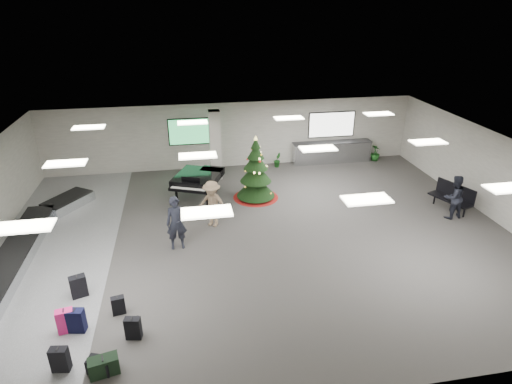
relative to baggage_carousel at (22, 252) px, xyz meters
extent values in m
plane|color=#3E3A38|center=(7.84, 0.08, -0.21)|extent=(18.00, 18.00, 0.00)
cube|color=#A19D94|center=(7.84, 7.08, 1.39)|extent=(18.00, 0.02, 3.20)
cube|color=#A19D94|center=(7.84, -6.92, 1.39)|extent=(18.00, 0.02, 3.20)
cube|color=#A19D94|center=(16.84, 0.08, 1.39)|extent=(0.02, 14.00, 3.20)
cube|color=silver|center=(7.84, 0.08, 2.99)|extent=(18.00, 14.00, 0.02)
cube|color=slate|center=(0.84, 0.08, -0.21)|extent=(4.00, 14.00, 0.01)
cube|color=beige|center=(6.84, 5.68, 1.39)|extent=(0.50, 0.50, 3.20)
cube|color=green|center=(5.84, 7.03, 1.69)|extent=(2.20, 0.08, 1.30)
cube|color=white|center=(12.84, 7.03, 1.69)|extent=(2.40, 0.08, 1.30)
cube|color=white|center=(1.84, -3.92, 2.93)|extent=(1.20, 0.60, 0.04)
cube|color=white|center=(1.84, 0.08, 2.93)|extent=(1.20, 0.60, 0.04)
cube|color=white|center=(1.84, 4.08, 2.93)|extent=(1.20, 0.60, 0.04)
cube|color=white|center=(5.84, -3.92, 2.93)|extent=(1.20, 0.60, 0.04)
cube|color=white|center=(5.84, 0.08, 2.93)|extent=(1.20, 0.60, 0.04)
cube|color=white|center=(5.84, 4.08, 2.93)|extent=(1.20, 0.60, 0.04)
cube|color=white|center=(9.84, -3.92, 2.93)|extent=(1.20, 0.60, 0.04)
cube|color=white|center=(9.84, 0.08, 2.93)|extent=(1.20, 0.60, 0.04)
cube|color=white|center=(9.84, 4.08, 2.93)|extent=(1.20, 0.60, 0.04)
cube|color=white|center=(13.84, -3.92, 2.93)|extent=(1.20, 0.60, 0.04)
cube|color=white|center=(13.84, 0.08, 2.93)|extent=(1.20, 0.60, 0.04)
cube|color=white|center=(13.84, 4.08, 2.93)|extent=(1.20, 0.60, 0.04)
cube|color=silver|center=(-0.16, -0.92, -0.02)|extent=(1.00, 8.00, 0.38)
cube|color=black|center=(-0.16, -0.92, 0.19)|extent=(0.95, 7.90, 0.05)
cube|color=silver|center=(0.64, 3.68, -0.02)|extent=(1.97, 2.21, 0.38)
cube|color=black|center=(0.64, 3.68, 0.19)|extent=(1.87, 2.10, 0.05)
cube|color=silver|center=(12.84, 6.73, 0.31)|extent=(4.00, 0.60, 1.05)
cube|color=#29292B|center=(12.84, 6.73, 0.85)|extent=(4.05, 0.65, 0.04)
cube|color=black|center=(2.32, -5.08, 0.10)|extent=(0.43, 0.28, 0.62)
cube|color=black|center=(2.32, -5.08, 0.42)|extent=(0.05, 0.14, 0.02)
cube|color=black|center=(3.86, -4.33, 0.09)|extent=(0.42, 0.27, 0.60)
cube|color=black|center=(3.86, -4.33, 0.39)|extent=(0.05, 0.12, 0.02)
cube|color=#E11D6F|center=(2.17, -3.80, 0.12)|extent=(0.46, 0.31, 0.66)
cube|color=black|center=(2.17, -3.80, 0.45)|extent=(0.05, 0.14, 0.02)
cube|color=black|center=(3.39, -3.33, 0.05)|extent=(0.38, 0.26, 0.52)
cube|color=black|center=(3.39, -3.33, 0.32)|extent=(0.05, 0.12, 0.02)
cube|color=black|center=(2.43, -3.83, 0.11)|extent=(0.46, 0.32, 0.65)
cube|color=black|center=(2.43, -3.83, 0.45)|extent=(0.05, 0.15, 0.02)
cube|color=black|center=(3.29, -5.35, 0.01)|extent=(0.71, 0.47, 0.44)
cube|color=black|center=(3.29, -5.35, 0.24)|extent=(0.08, 0.20, 0.02)
cube|color=black|center=(3.85, -4.23, 0.03)|extent=(0.38, 0.27, 0.49)
cube|color=black|center=(3.85, -4.23, 0.29)|extent=(0.06, 0.11, 0.02)
cube|color=black|center=(2.21, -2.37, 0.12)|extent=(0.50, 0.39, 0.66)
cube|color=black|center=(2.21, -2.37, 0.45)|extent=(0.08, 0.15, 0.02)
cube|color=black|center=(3.20, -5.29, -0.03)|extent=(0.63, 0.48, 0.36)
cube|color=black|center=(3.20, -5.29, 0.16)|extent=(0.09, 0.18, 0.02)
cone|color=maroon|center=(8.28, 3.21, -0.15)|extent=(1.92, 1.92, 0.12)
cylinder|color=#3F2819|center=(8.28, 3.21, 0.04)|extent=(0.12, 0.12, 0.50)
cone|color=black|center=(8.28, 3.21, 0.34)|extent=(1.61, 1.61, 0.91)
cone|color=black|center=(8.28, 3.21, 0.95)|extent=(1.31, 1.31, 0.81)
cone|color=black|center=(8.28, 3.21, 1.45)|extent=(1.01, 1.01, 0.71)
cone|color=black|center=(8.28, 3.21, 1.85)|extent=(0.71, 0.71, 0.60)
cone|color=black|center=(8.28, 3.21, 2.21)|extent=(0.40, 0.40, 0.45)
cone|color=#FFE566|center=(8.28, 3.21, 2.43)|extent=(0.16, 0.16, 0.18)
cube|color=black|center=(5.90, 3.62, 0.69)|extent=(2.33, 2.44, 0.31)
cube|color=black|center=(5.49, 2.66, 0.60)|extent=(1.60, 0.93, 0.11)
cube|color=white|center=(5.48, 2.63, 0.67)|extent=(1.38, 0.70, 0.02)
cube|color=black|center=(5.60, 2.91, 0.91)|extent=(0.72, 0.33, 0.24)
cylinder|color=black|center=(4.99, 3.17, 0.16)|extent=(0.11, 0.11, 0.75)
cylinder|color=black|center=(6.21, 2.65, 0.16)|extent=(0.11, 0.11, 0.75)
cylinder|color=black|center=(6.20, 4.33, 0.16)|extent=(0.11, 0.11, 0.75)
cube|color=black|center=(15.63, 0.70, 0.26)|extent=(1.14, 1.79, 0.07)
cylinder|color=black|center=(15.63, 0.02, 0.01)|extent=(0.07, 0.07, 0.45)
cylinder|color=black|center=(15.63, 1.38, 0.01)|extent=(0.07, 0.07, 0.45)
cube|color=black|center=(15.89, 0.70, 0.58)|extent=(0.67, 1.60, 0.57)
imported|color=black|center=(5.00, -0.24, 0.72)|extent=(0.72, 0.50, 1.88)
imported|color=#91765A|center=(6.29, 1.10, 0.68)|extent=(1.32, 1.19, 1.78)
imported|color=black|center=(15.34, 0.12, 0.65)|extent=(0.92, 0.75, 1.73)
imported|color=#153912|center=(9.96, 6.58, 0.14)|extent=(0.47, 0.50, 0.71)
imported|color=#153912|center=(15.17, 6.58, 0.20)|extent=(0.62, 0.62, 0.82)
camera|label=1|loc=(5.42, -12.93, 7.55)|focal=30.00mm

